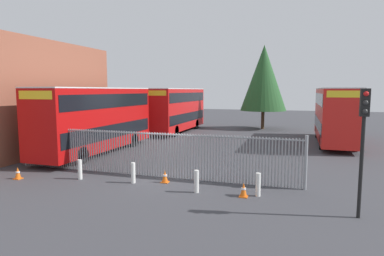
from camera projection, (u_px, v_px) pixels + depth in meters
ground_plane at (209, 150)px, 23.74m from camera, size 100.00×100.00×0.00m
palisade_fence at (146, 152)px, 16.39m from camera, size 15.16×0.14×2.35m
double_decker_bus_near_gate at (97, 117)px, 22.27m from camera, size 2.54×10.81×4.42m
double_decker_bus_behind_fence_left at (335, 113)px, 26.32m from camera, size 2.54×10.81×4.42m
double_decker_bus_behind_fence_right at (177, 108)px, 33.69m from camera, size 2.54×10.81×4.42m
bollard_near_left at (80, 169)px, 15.81m from camera, size 0.20×0.20×0.95m
bollard_center_front at (133, 173)px, 15.16m from camera, size 0.20×0.20×0.95m
bollard_near_right at (196, 181)px, 13.73m from camera, size 0.20×0.20×0.95m
bollard_far_right at (258, 185)px, 13.28m from camera, size 0.20×0.20×0.95m
traffic_cone_by_gate at (18, 173)px, 15.86m from camera, size 0.34×0.34×0.59m
traffic_cone_mid_forecourt at (244, 190)px, 13.19m from camera, size 0.34×0.34×0.59m
traffic_cone_near_kerb at (165, 176)px, 15.25m from camera, size 0.34×0.34×0.59m
traffic_light_kerbside at (363, 129)px, 10.72m from camera, size 0.28×0.33×4.30m
tree_tall_back at (264, 78)px, 35.90m from camera, size 4.95×4.95×9.10m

